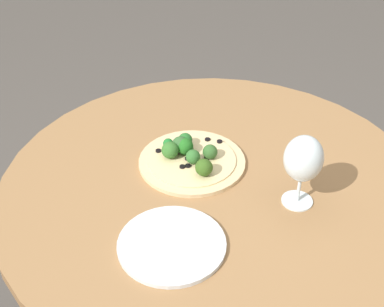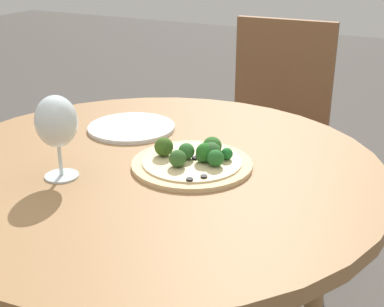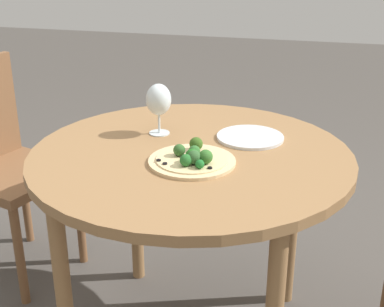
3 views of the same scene
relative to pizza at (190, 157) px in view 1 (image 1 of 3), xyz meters
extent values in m
cylinder|color=olive|center=(0.09, 0.03, -0.03)|extent=(1.01, 1.01, 0.03)
cylinder|color=olive|center=(-0.23, -0.29, -0.40)|extent=(0.05, 0.05, 0.70)
cylinder|color=olive|center=(-0.23, 0.34, -0.40)|extent=(0.05, 0.05, 0.70)
cylinder|color=#DBBC89|center=(0.00, 0.00, -0.01)|extent=(0.26, 0.26, 0.01)
cylinder|color=beige|center=(0.00, 0.00, 0.00)|extent=(0.22, 0.22, 0.00)
sphere|color=#315C28|center=(0.02, 0.05, 0.02)|extent=(0.04, 0.04, 0.04)
sphere|color=#246327|center=(-0.05, 0.01, 0.02)|extent=(0.04, 0.04, 0.04)
sphere|color=#1D6928|center=(-0.06, -0.04, 0.01)|extent=(0.03, 0.03, 0.03)
sphere|color=#326828|center=(-0.02, -0.04, 0.02)|extent=(0.04, 0.04, 0.04)
sphere|color=#315B2D|center=(-0.03, -0.01, 0.02)|extent=(0.04, 0.04, 0.04)
sphere|color=#2F652B|center=(0.02, 0.00, 0.02)|extent=(0.04, 0.04, 0.04)
sphere|color=#30602A|center=(-0.02, 0.00, 0.01)|extent=(0.03, 0.03, 0.03)
sphere|color=#34571B|center=(0.07, 0.01, 0.02)|extent=(0.04, 0.04, 0.04)
sphere|color=#21641E|center=(-0.02, -0.01, 0.02)|extent=(0.04, 0.04, 0.04)
cylinder|color=black|center=(0.02, 0.04, 0.00)|extent=(0.01, 0.01, 0.00)
cylinder|color=black|center=(0.03, -0.03, 0.00)|extent=(0.01, 0.01, 0.00)
cylinder|color=black|center=(-0.04, 0.09, 0.00)|extent=(0.01, 0.01, 0.00)
cylinder|color=black|center=(-0.04, -0.01, 0.00)|extent=(0.01, 0.01, 0.00)
cylinder|color=black|center=(-0.06, 0.07, 0.00)|extent=(0.01, 0.01, 0.00)
cylinder|color=black|center=(0.03, -0.02, 0.00)|extent=(0.01, 0.01, 0.00)
cylinder|color=black|center=(0.00, -0.01, 0.00)|extent=(0.01, 0.01, 0.00)
cylinder|color=black|center=(-0.05, -0.06, 0.00)|extent=(0.01, 0.01, 0.00)
cylinder|color=silver|center=(0.22, 0.17, -0.01)|extent=(0.07, 0.07, 0.00)
cylinder|color=silver|center=(0.22, 0.17, 0.02)|extent=(0.01, 0.01, 0.06)
ellipsoid|color=silver|center=(0.22, 0.17, 0.10)|extent=(0.09, 0.09, 0.11)
cylinder|color=silver|center=(0.25, -0.13, -0.01)|extent=(0.22, 0.22, 0.01)
camera|label=1|loc=(0.98, -0.37, 0.78)|focal=50.00mm
camera|label=2|loc=(-0.48, 0.94, 0.45)|focal=50.00mm
camera|label=3|loc=(-1.41, -0.36, 0.62)|focal=50.00mm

